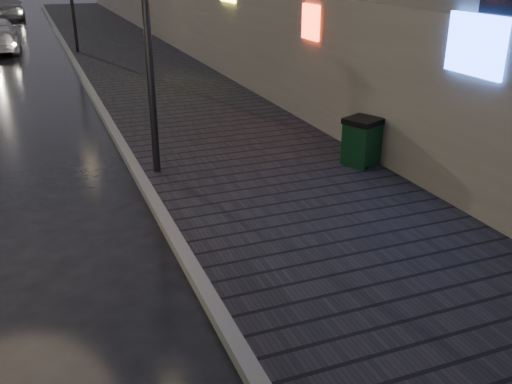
{
  "coord_description": "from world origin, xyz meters",
  "views": [
    {
      "loc": [
        -0.18,
        -4.42,
        4.05
      ],
      "look_at": [
        2.64,
        2.72,
        0.85
      ],
      "focal_mm": 40.0,
      "sensor_mm": 36.0,
      "label": 1
    }
  ],
  "objects": [
    {
      "name": "trash_bin",
      "position": [
        5.75,
        4.88,
        0.63
      ],
      "size": [
        0.82,
        0.82,
        0.95
      ],
      "rotation": [
        0.0,
        0.0,
        0.41
      ],
      "color": "black",
      "rests_on": "sidewalk"
    },
    {
      "name": "curb",
      "position": [
        1.5,
        21.0,
        0.07
      ],
      "size": [
        0.2,
        58.0,
        0.15
      ],
      "primitive_type": "cube",
      "color": "slate",
      "rests_on": "ground"
    },
    {
      "name": "sidewalk",
      "position": [
        3.9,
        21.0,
        0.07
      ],
      "size": [
        4.6,
        58.0,
        0.15
      ],
      "primitive_type": "cube",
      "color": "black",
      "rests_on": "ground"
    },
    {
      "name": "car_far",
      "position": [
        -1.0,
        39.73,
        0.78
      ],
      "size": [
        2.15,
        4.71,
        1.56
      ],
      "primitive_type": "imported",
      "rotation": [
        0.0,
        0.0,
        3.21
      ],
      "color": "#A1A2A9",
      "rests_on": "ground"
    }
  ]
}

